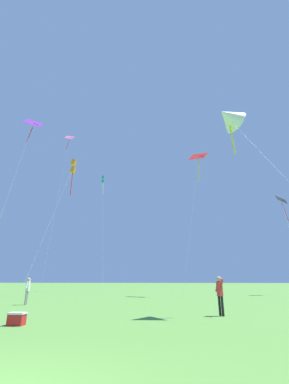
# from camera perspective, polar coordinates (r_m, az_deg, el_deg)

# --- Properties ---
(kite_white_distant) EXTENTS (3.94, 7.18, 11.65)m
(kite_white_distant) POSITION_cam_1_polar(r_m,az_deg,el_deg) (17.11, 17.65, 15.01)
(kite_white_distant) COLOR white
(kite_white_distant) RESTS_ON ground_plane
(kite_purple_streamer) EXTENTS (1.81, 5.06, 18.72)m
(kite_purple_streamer) POSITION_cam_1_polar(r_m,az_deg,el_deg) (32.05, -23.11, 12.43)
(kite_purple_streamer) COLOR purple
(kite_purple_streamer) RESTS_ON ground_plane
(kite_red_high) EXTENTS (4.16, 5.72, 17.20)m
(kite_red_high) POSITION_cam_1_polar(r_m,az_deg,el_deg) (33.91, 11.43, 6.33)
(kite_red_high) COLOR red
(kite_red_high) RESTS_ON ground_plane
(kite_pink_low) EXTENTS (1.80, 7.15, 28.35)m
(kite_pink_low) POSITION_cam_1_polar(r_m,az_deg,el_deg) (53.10, -16.06, 10.01)
(kite_pink_low) COLOR pink
(kite_pink_low) RESTS_ON ground_plane
(kite_black_large) EXTENTS (3.42, 9.05, 12.10)m
(kite_black_large) POSITION_cam_1_polar(r_m,az_deg,el_deg) (37.97, 27.56, -2.41)
(kite_black_large) COLOR black
(kite_black_large) RESTS_ON ground_plane
(kite_teal_box) EXTENTS (3.00, 7.23, 19.98)m
(kite_teal_box) POSITION_cam_1_polar(r_m,az_deg,el_deg) (49.45, -8.94, 2.45)
(kite_teal_box) COLOR teal
(kite_teal_box) RESTS_ON ground_plane
(kite_orange_box) EXTENTS (0.73, 10.25, 18.46)m
(kite_orange_box) POSITION_cam_1_polar(r_m,az_deg,el_deg) (40.22, -15.08, 5.08)
(kite_orange_box) COLOR orange
(kite_orange_box) RESTS_ON ground_plane
(person_foreground_watcher) EXTENTS (0.24, 0.56, 1.74)m
(person_foreground_watcher) POSITION_cam_1_polar(r_m,az_deg,el_deg) (20.88, -23.80, -18.39)
(person_foreground_watcher) COLOR gray
(person_foreground_watcher) RESTS_ON ground_plane
(person_near_tree) EXTENTS (0.39, 0.50, 1.74)m
(person_near_tree) POSITION_cam_1_polar(r_m,az_deg,el_deg) (13.82, 15.88, -19.92)
(person_near_tree) COLOR black
(person_near_tree) RESTS_ON ground_plane
(picnic_cooler) EXTENTS (0.60, 0.40, 0.44)m
(picnic_cooler) POSITION_cam_1_polar(r_m,az_deg,el_deg) (11.70, -25.74, -23.31)
(picnic_cooler) COLOR red
(picnic_cooler) RESTS_ON ground_plane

